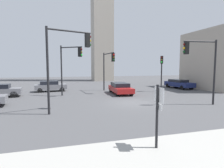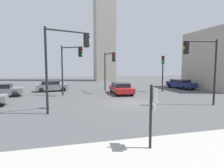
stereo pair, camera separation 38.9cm
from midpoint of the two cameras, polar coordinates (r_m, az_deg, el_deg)
ground_plane at (r=16.83m, az=6.91°, el=-5.82°), size 92.93×92.93×0.00m
sidewalk_corner at (r=8.81m, az=31.82°, el=-16.58°), size 33.45×3.18×0.15m
direction_sign at (r=7.14m, az=13.70°, el=-7.52°), size 0.16×0.79×2.44m
traffic_light_0 at (r=20.86m, az=-12.16°, el=7.15°), size 2.29×1.62×5.61m
traffic_light_1 at (r=13.57m, az=-13.24°, el=9.39°), size 3.19×1.17×5.92m
traffic_light_2 at (r=23.58m, az=-0.45°, el=6.46°), size 0.57×3.84×5.16m
traffic_light_3 at (r=17.10m, az=26.59°, el=7.08°), size 2.97×0.65×5.51m
traffic_light_4 at (r=24.87m, az=15.94°, el=5.20°), size 0.45×0.48×4.67m
car_0 at (r=23.12m, az=-30.86°, el=-1.61°), size 4.34×1.97×1.41m
car_1 at (r=22.19m, az=3.32°, el=-1.25°), size 2.25×4.89×1.33m
car_2 at (r=25.69m, az=-17.83°, el=-0.54°), size 4.17×2.18×1.40m
car_3 at (r=29.51m, az=20.93°, el=0.09°), size 2.37×4.89×1.34m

